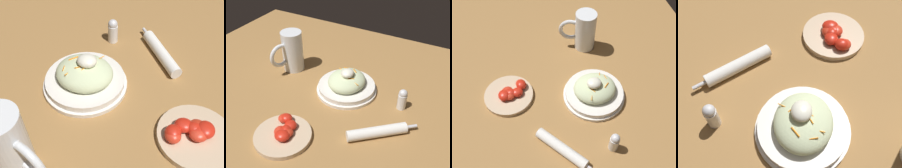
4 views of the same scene
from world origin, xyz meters
The scene contains 6 objects.
ground_plane centered at (0.00, 0.00, 0.00)m, with size 1.43×1.43×0.00m, color #9E703D.
salad_plate centered at (0.20, -0.04, 0.03)m, with size 0.22×0.22×0.10m.
beer_mug centered at (0.23, 0.23, 0.07)m, with size 0.15×0.08×0.16m.
napkin_roll centered at (0.05, -0.22, 0.02)m, with size 0.16×0.18×0.03m.
tomato_plate centered at (-0.09, 0.02, 0.02)m, with size 0.18×0.18×0.04m.
salt_shaker centered at (0.21, -0.25, 0.04)m, with size 0.03×0.03×0.08m.
Camera 1 is at (-0.05, 0.41, 0.53)m, focal length 44.04 mm.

